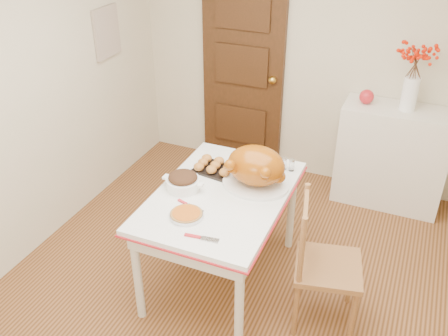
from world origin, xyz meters
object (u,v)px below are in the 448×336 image
at_px(sideboard, 391,157).
at_px(pumpkin_pie, 186,214).
at_px(chair_oak, 329,264).
at_px(turkey_platter, 256,168).
at_px(kitchen_table, 221,237).

distance_m(sideboard, pumpkin_pie, 2.27).
height_order(chair_oak, turkey_platter, turkey_platter).
relative_size(chair_oak, turkey_platter, 2.02).
bearing_deg(turkey_platter, chair_oak, -2.57).
height_order(sideboard, turkey_platter, turkey_platter).
xyz_separation_m(kitchen_table, chair_oak, (0.82, -0.09, 0.10)).
bearing_deg(pumpkin_pie, chair_oak, 15.49).
relative_size(kitchen_table, pumpkin_pie, 5.99).
distance_m(turkey_platter, pumpkin_pie, 0.62).
xyz_separation_m(sideboard, pumpkin_pie, (-1.12, -1.95, 0.33)).
distance_m(kitchen_table, pumpkin_pie, 0.55).
height_order(sideboard, kitchen_table, sideboard).
distance_m(sideboard, kitchen_table, 1.90).
xyz_separation_m(sideboard, chair_oak, (-0.20, -1.70, 0.01)).
xyz_separation_m(sideboard, kitchen_table, (-1.02, -1.60, -0.09)).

